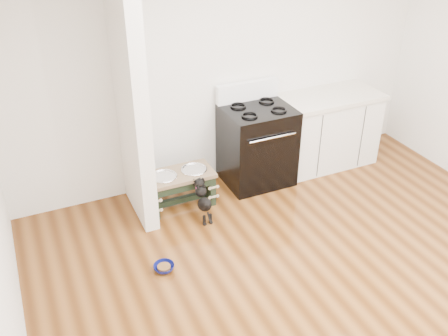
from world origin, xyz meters
TOP-DOWN VIEW (x-y plane):
  - ground at (0.00, 0.00)m, footprint 5.00×5.00m
  - room_shell at (0.00, 0.00)m, footprint 5.00×5.00m
  - partition_wall at (-1.18, 2.10)m, footprint 0.15×0.80m
  - oven_range at (0.25, 2.16)m, footprint 0.76×0.69m
  - cabinet_run at (1.23, 2.18)m, footprint 1.24×0.64m
  - dog_feeder at (-0.75, 2.02)m, footprint 0.74×0.39m
  - puppy at (-0.62, 1.69)m, footprint 0.13×0.38m
  - floor_bowl at (-1.26, 1.09)m, footprint 0.20×0.20m

SIDE VIEW (x-z plane):
  - ground at x=0.00m, z-range 0.00..0.00m
  - floor_bowl at x=-1.26m, z-range 0.00..0.06m
  - puppy at x=-0.62m, z-range 0.02..0.47m
  - dog_feeder at x=-0.75m, z-range 0.08..0.50m
  - cabinet_run at x=1.23m, z-range 0.00..0.91m
  - oven_range at x=0.25m, z-range -0.09..1.05m
  - partition_wall at x=-1.18m, z-range 0.00..2.70m
  - room_shell at x=0.00m, z-range -0.88..4.12m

